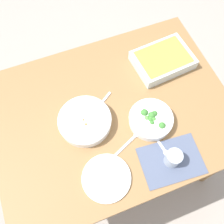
% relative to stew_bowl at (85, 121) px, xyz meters
% --- Properties ---
extents(ground_plane, '(6.00, 6.00, 0.00)m').
position_rel_stew_bowl_xyz_m(ground_plane, '(0.14, 0.01, -0.77)').
color(ground_plane, '#9E9389').
extents(dining_table, '(1.20, 0.90, 0.74)m').
position_rel_stew_bowl_xyz_m(dining_table, '(0.14, 0.01, -0.12)').
color(dining_table, olive).
rests_on(dining_table, ground_plane).
extents(placemat, '(0.30, 0.22, 0.00)m').
position_rel_stew_bowl_xyz_m(placemat, '(0.31, -0.32, -0.03)').
color(placemat, '#4C5670').
rests_on(placemat, dining_table).
extents(stew_bowl, '(0.26, 0.26, 0.06)m').
position_rel_stew_bowl_xyz_m(stew_bowl, '(0.00, 0.00, 0.00)').
color(stew_bowl, white).
rests_on(stew_bowl, dining_table).
extents(broccoli_bowl, '(0.21, 0.21, 0.07)m').
position_rel_stew_bowl_xyz_m(broccoli_bowl, '(0.30, -0.11, -0.00)').
color(broccoli_bowl, white).
rests_on(broccoli_bowl, dining_table).
extents(baking_dish, '(0.32, 0.24, 0.06)m').
position_rel_stew_bowl_xyz_m(baking_dish, '(0.50, 0.19, 0.00)').
color(baking_dish, silver).
rests_on(baking_dish, dining_table).
extents(drink_cup, '(0.07, 0.07, 0.08)m').
position_rel_stew_bowl_xyz_m(drink_cup, '(0.31, -0.32, 0.01)').
color(drink_cup, '#B2BCC6').
rests_on(drink_cup, dining_table).
extents(side_plate, '(0.22, 0.22, 0.01)m').
position_rel_stew_bowl_xyz_m(side_plate, '(0.00, -0.28, -0.03)').
color(side_plate, white).
rests_on(side_plate, dining_table).
extents(spoon_by_stew, '(0.16, 0.11, 0.01)m').
position_rel_stew_bowl_xyz_m(spoon_by_stew, '(0.08, 0.05, -0.03)').
color(spoon_by_stew, silver).
rests_on(spoon_by_stew, dining_table).
extents(spoon_by_broccoli, '(0.17, 0.09, 0.01)m').
position_rel_stew_bowl_xyz_m(spoon_by_broccoli, '(0.17, -0.16, -0.03)').
color(spoon_by_broccoli, silver).
rests_on(spoon_by_broccoli, dining_table).
extents(spoon_spare, '(0.04, 0.18, 0.01)m').
position_rel_stew_bowl_xyz_m(spoon_spare, '(0.29, -0.24, -0.03)').
color(spoon_spare, silver).
rests_on(spoon_spare, dining_table).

